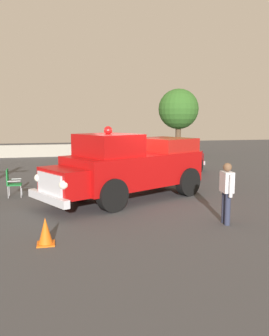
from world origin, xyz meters
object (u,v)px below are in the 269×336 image
object	(u,v)px
oak_tree_left	(179,109)
spectator_standing	(227,189)
traffic_cone	(45,232)
vintage_fire_truck	(129,166)
lawn_chair_near_truck	(102,163)
spectator_seated	(105,161)
classic_hot_rod	(176,160)
lawn_chair_by_car	(144,157)
lawn_chair_spare	(11,181)

from	to	relation	value
oak_tree_left	spectator_standing	bearing A→B (deg)	74.62
oak_tree_left	traffic_cone	bearing A→B (deg)	61.89
vintage_fire_truck	lawn_chair_near_truck	bearing A→B (deg)	-87.82
spectator_seated	oak_tree_left	distance (m)	10.81
classic_hot_rod	traffic_cone	xyz separation A→B (m)	(6.21, 8.87, -0.44)
lawn_chair_near_truck	lawn_chair_by_car	distance (m)	3.52
lawn_chair_spare	oak_tree_left	bearing A→B (deg)	-131.09
vintage_fire_truck	lawn_chair_by_car	bearing A→B (deg)	-107.66
vintage_fire_truck	lawn_chair_spare	xyz separation A→B (m)	(4.13, -1.26, -0.61)
spectator_standing	traffic_cone	xyz separation A→B (m)	(4.74, 0.58, -0.66)
lawn_chair_near_truck	spectator_seated	distance (m)	0.17
spectator_seated	oak_tree_left	world-z (taller)	oak_tree_left
classic_hot_rod	oak_tree_left	world-z (taller)	oak_tree_left
spectator_standing	traffic_cone	size ratio (longest dim) A/B	2.64
lawn_chair_spare	spectator_standing	world-z (taller)	spectator_standing
classic_hot_rod	oak_tree_left	xyz separation A→B (m)	(-3.24, -8.83, 2.73)
vintage_fire_truck	lawn_chair_spare	world-z (taller)	vintage_fire_truck
lawn_chair_near_truck	oak_tree_left	world-z (taller)	oak_tree_left
lawn_chair_near_truck	lawn_chair_spare	bearing A→B (deg)	48.29
lawn_chair_spare	oak_tree_left	size ratio (longest dim) A/B	0.20
vintage_fire_truck	spectator_standing	distance (m)	4.02
lawn_chair_spare	oak_tree_left	distance (m)	16.65
classic_hot_rod	spectator_seated	xyz separation A→B (m)	(3.49, -0.84, -0.05)
lawn_chair_spare	vintage_fire_truck	bearing A→B (deg)	163.03
vintage_fire_truck	spectator_standing	xyz separation A→B (m)	(-1.93, 3.51, -0.23)
oak_tree_left	traffic_cone	world-z (taller)	oak_tree_left
oak_tree_left	traffic_cone	size ratio (longest dim) A/B	7.91
vintage_fire_truck	lawn_chair_by_car	size ratio (longest dim) A/B	6.15
vintage_fire_truck	traffic_cone	bearing A→B (deg)	55.49
lawn_chair_spare	traffic_cone	distance (m)	5.51
spectator_standing	oak_tree_left	size ratio (longest dim) A/B	0.33
vintage_fire_truck	oak_tree_left	size ratio (longest dim) A/B	1.25
vintage_fire_truck	lawn_chair_by_car	xyz separation A→B (m)	(-2.51, -7.89, -0.61)
classic_hot_rod	lawn_chair_by_car	xyz separation A→B (m)	(0.89, -3.10, -0.16)
classic_hot_rod	spectator_seated	size ratio (longest dim) A/B	3.55
spectator_standing	oak_tree_left	bearing A→B (deg)	-105.38
lawn_chair_by_car	spectator_seated	xyz separation A→B (m)	(2.60, 2.26, 0.11)
lawn_chair_near_truck	oak_tree_left	size ratio (longest dim) A/B	0.20
lawn_chair_near_truck	vintage_fire_truck	bearing A→B (deg)	92.18
lawn_chair_by_car	oak_tree_left	bearing A→B (deg)	-125.81
lawn_chair_by_car	lawn_chair_spare	bearing A→B (deg)	44.93
lawn_chair_near_truck	spectator_standing	distance (m)	9.42
lawn_chair_spare	spectator_seated	size ratio (longest dim) A/B	0.79
lawn_chair_spare	spectator_seated	distance (m)	5.95
classic_hot_rod	lawn_chair_spare	distance (m)	8.32
classic_hot_rod	lawn_chair_by_car	world-z (taller)	classic_hot_rod
classic_hot_rod	spectator_standing	size ratio (longest dim) A/B	2.73
vintage_fire_truck	classic_hot_rod	distance (m)	5.89
classic_hot_rod	spectator_standing	bearing A→B (deg)	79.96
lawn_chair_near_truck	lawn_chair_by_car	xyz separation A→B (m)	(-2.73, -2.23, 0.00)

